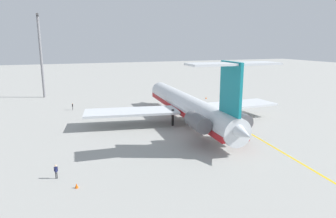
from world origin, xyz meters
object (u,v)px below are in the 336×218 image
(main_jetliner, at_px, (189,106))
(safety_cone_wingtip, at_px, (206,98))
(ground_crew_near_nose, at_px, (73,106))
(safety_cone_nose, at_px, (77,186))
(light_mast, at_px, (41,52))
(ground_crew_near_tail, at_px, (56,170))

(main_jetliner, bearing_deg, safety_cone_wingtip, -30.91)
(ground_crew_near_nose, height_order, safety_cone_wingtip, ground_crew_near_nose)
(safety_cone_nose, bearing_deg, light_mast, 4.05)
(safety_cone_nose, height_order, light_mast, light_mast)
(main_jetliner, distance_m, safety_cone_nose, 30.24)
(main_jetliner, height_order, light_mast, light_mast)
(light_mast, bearing_deg, safety_cone_wingtip, -113.77)
(safety_cone_wingtip, height_order, light_mast, light_mast)
(ground_crew_near_nose, distance_m, ground_crew_near_tail, 37.89)
(ground_crew_near_nose, bearing_deg, safety_cone_wingtip, -1.78)
(light_mast, bearing_deg, safety_cone_nose, -175.95)
(ground_crew_near_nose, relative_size, safety_cone_wingtip, 3.01)
(ground_crew_near_tail, bearing_deg, light_mast, -172.45)
(safety_cone_wingtip, bearing_deg, ground_crew_near_nose, 92.75)
(ground_crew_near_tail, height_order, light_mast, light_mast)
(safety_cone_wingtip, distance_m, light_mast, 48.35)
(main_jetliner, xyz_separation_m, ground_crew_near_tail, (-16.50, 24.64, -2.47))
(main_jetliner, relative_size, safety_cone_wingtip, 81.70)
(ground_crew_near_nose, bearing_deg, main_jetliner, -50.53)
(ground_crew_near_tail, distance_m, safety_cone_wingtip, 56.44)
(safety_cone_wingtip, bearing_deg, safety_cone_nose, 138.05)
(safety_cone_nose, distance_m, light_mast, 62.94)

